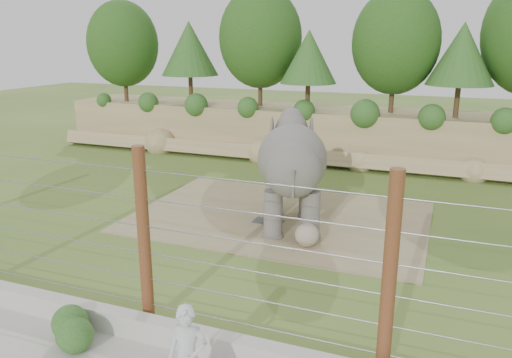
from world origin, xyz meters
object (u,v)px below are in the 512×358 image
(zookeeper, at_px, (188,358))
(stone_ball, at_px, (307,235))
(barrier_fence, at_px, (144,239))
(elephant, at_px, (292,175))

(zookeeper, bearing_deg, stone_ball, 72.45)
(zookeeper, bearing_deg, barrier_fence, 119.35)
(stone_ball, xyz_separation_m, zookeeper, (-0.04, -7.27, 0.57))
(stone_ball, bearing_deg, barrier_fence, -111.36)
(elephant, bearing_deg, barrier_fence, -117.80)
(stone_ball, bearing_deg, zookeeper, -90.35)
(barrier_fence, xyz_separation_m, zookeeper, (2.04, -1.94, -1.05))
(elephant, xyz_separation_m, barrier_fence, (-1.15, -6.76, 0.21))
(zookeeper, bearing_deg, elephant, 78.69)
(barrier_fence, height_order, zookeeper, barrier_fence)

